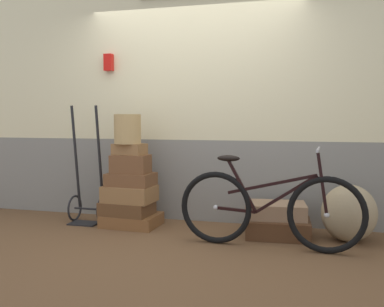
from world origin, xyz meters
name	(u,v)px	position (x,y,z in m)	size (l,w,h in m)	color
ground	(175,240)	(0.00, 0.00, -0.03)	(8.73, 5.20, 0.06)	brown
station_building	(196,89)	(0.01, 0.85, 1.56)	(6.73, 0.74, 3.11)	gray
suitcase_0	(132,220)	(-0.61, 0.33, 0.07)	(0.61, 0.47, 0.13)	brown
suitcase_1	(127,208)	(-0.65, 0.30, 0.21)	(0.55, 0.40, 0.15)	brown
suitcase_2	(130,194)	(-0.62, 0.31, 0.37)	(0.55, 0.39, 0.18)	olive
suitcase_3	(131,179)	(-0.61, 0.33, 0.53)	(0.50, 0.36, 0.14)	brown
suitcase_4	(131,164)	(-0.61, 0.32, 0.70)	(0.40, 0.28, 0.20)	brown
suitcase_5	(130,149)	(-0.63, 0.34, 0.87)	(0.34, 0.24, 0.12)	olive
suitcase_6	(278,228)	(1.02, 0.29, 0.09)	(0.63, 0.46, 0.19)	#4C2D19
suitcase_7	(275,210)	(0.99, 0.35, 0.26)	(0.61, 0.42, 0.15)	#937051
wicker_basket	(128,129)	(-0.64, 0.32, 1.09)	(0.30, 0.30, 0.33)	tan
luggage_trolley	(88,196)	(-1.17, 0.36, 0.31)	(0.39, 0.37, 1.36)	black
burlap_sack	(349,213)	(1.70, 0.31, 0.28)	(0.53, 0.45, 0.57)	#9E8966
bicycle	(269,209)	(0.95, -0.12, 0.37)	(1.73, 0.46, 0.95)	black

